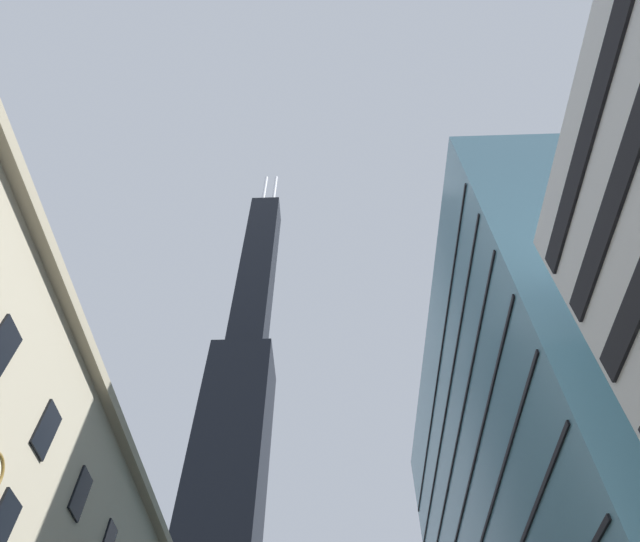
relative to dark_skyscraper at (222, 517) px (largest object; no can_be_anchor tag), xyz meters
The scene contains 1 object.
dark_skyscraper is the anchor object (origin of this frame).
Camera 1 is at (1.43, -11.52, 1.89)m, focal length 31.13 mm.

